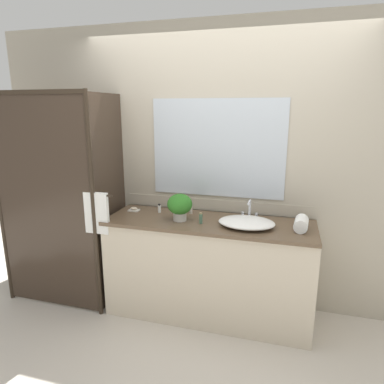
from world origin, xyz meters
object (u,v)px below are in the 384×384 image
object	(u,v)px
faucet	(249,213)
potted_plant	(180,205)
amenity_bottle_lotion	(159,208)
rolled_towel_near_edge	(301,224)
sink_basin	(247,222)
amenity_bottle_body_wash	(201,218)
soap_dish	(134,209)
amenity_bottle_conditioner	(191,210)

from	to	relation	value
faucet	potted_plant	distance (m)	0.62
amenity_bottle_lotion	rolled_towel_near_edge	bearing A→B (deg)	-5.94
sink_basin	amenity_bottle_body_wash	bearing A→B (deg)	-175.04
potted_plant	amenity_bottle_body_wash	distance (m)	0.22
amenity_bottle_body_wash	sink_basin	bearing A→B (deg)	4.96
amenity_bottle_lotion	rolled_towel_near_edge	xyz separation A→B (m)	(1.26, -0.13, 0.02)
soap_dish	amenity_bottle_body_wash	world-z (taller)	amenity_bottle_body_wash
potted_plant	rolled_towel_near_edge	world-z (taller)	potted_plant
sink_basin	amenity_bottle_conditioner	bearing A→B (deg)	158.46
soap_dish	rolled_towel_near_edge	world-z (taller)	rolled_towel_near_edge
sink_basin	amenity_bottle_conditioner	xyz separation A→B (m)	(-0.54, 0.21, 0.00)
potted_plant	rolled_towel_near_edge	distance (m)	1.01
amenity_bottle_conditioner	potted_plant	bearing A→B (deg)	-100.30
sink_basin	potted_plant	size ratio (longest dim) A/B	1.97
sink_basin	potted_plant	distance (m)	0.59
amenity_bottle_lotion	rolled_towel_near_edge	distance (m)	1.27
amenity_bottle_conditioner	rolled_towel_near_edge	size ratio (longest dim) A/B	0.39
sink_basin	soap_dish	distance (m)	1.09
soap_dish	amenity_bottle_conditioner	distance (m)	0.55
sink_basin	faucet	bearing A→B (deg)	90.00
rolled_towel_near_edge	amenity_bottle_conditioner	bearing A→B (deg)	169.45
faucet	amenity_bottle_body_wash	world-z (taller)	faucet
amenity_bottle_lotion	amenity_bottle_body_wash	world-z (taller)	amenity_bottle_body_wash
amenity_bottle_conditioner	sink_basin	bearing A→B (deg)	-21.54
potted_plant	amenity_bottle_body_wash	world-z (taller)	potted_plant
faucet	amenity_bottle_lotion	xyz separation A→B (m)	(-0.83, -0.03, -0.02)
potted_plant	amenity_bottle_conditioner	world-z (taller)	potted_plant
amenity_bottle_body_wash	rolled_towel_near_edge	world-z (taller)	rolled_towel_near_edge
amenity_bottle_body_wash	rolled_towel_near_edge	bearing A→B (deg)	4.59
potted_plant	amenity_bottle_lotion	world-z (taller)	potted_plant
soap_dish	amenity_bottle_lotion	world-z (taller)	amenity_bottle_lotion
sink_basin	rolled_towel_near_edge	size ratio (longest dim) A/B	2.31
sink_basin	rolled_towel_near_edge	bearing A→B (deg)	4.27
amenity_bottle_lotion	potted_plant	bearing A→B (deg)	-33.16
amenity_bottle_conditioner	soap_dish	bearing A→B (deg)	-173.18
faucet	rolled_towel_near_edge	xyz separation A→B (m)	(0.43, -0.16, -0.00)
amenity_bottle_conditioner	rolled_towel_near_edge	xyz separation A→B (m)	(0.97, -0.18, 0.02)
potted_plant	amenity_bottle_conditioner	xyz separation A→B (m)	(0.04, 0.21, -0.10)
faucet	amenity_bottle_conditioner	bearing A→B (deg)	178.30
faucet	amenity_bottle_body_wash	bearing A→B (deg)	-148.99
sink_basin	soap_dish	world-z (taller)	sink_basin
potted_plant	rolled_towel_near_edge	xyz separation A→B (m)	(1.01, 0.03, -0.08)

